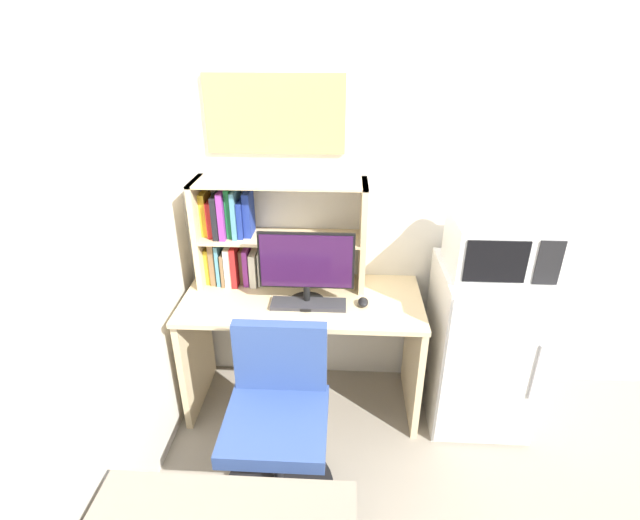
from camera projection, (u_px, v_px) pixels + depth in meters
The scene contains 11 objects.
wall_back at pixel (540, 187), 2.53m from camera, with size 6.40×0.04×2.60m, color silver.
desk at pixel (303, 331), 2.65m from camera, with size 1.32×0.59×0.74m.
hutch_bookshelf at pixel (252, 234), 2.60m from camera, with size 0.94×0.25×0.61m.
monitor at pixel (306, 265), 2.41m from camera, with size 0.50×0.19×0.41m.
keyboard at pixel (309, 304), 2.48m from camera, with size 0.40×0.12×0.02m, color #333338.
computer_mouse at pixel (363, 302), 2.48m from camera, with size 0.06×0.08×0.04m, color black.
mini_fridge at pixel (481, 345), 2.61m from camera, with size 0.54×0.56×0.95m.
microwave at pixel (499, 246), 2.34m from camera, with size 0.49×0.38×0.28m.
desk_fan at pixel (518, 190), 2.20m from camera, with size 0.18×0.11×0.27m.
desk_chair at pixel (278, 427), 2.20m from camera, with size 0.54×0.54×0.85m.
wall_corkboard at pixel (275, 114), 2.41m from camera, with size 0.74×0.02×0.40m, color tan.
Camera 1 is at (-0.67, -2.49, 2.05)m, focal length 25.97 mm.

